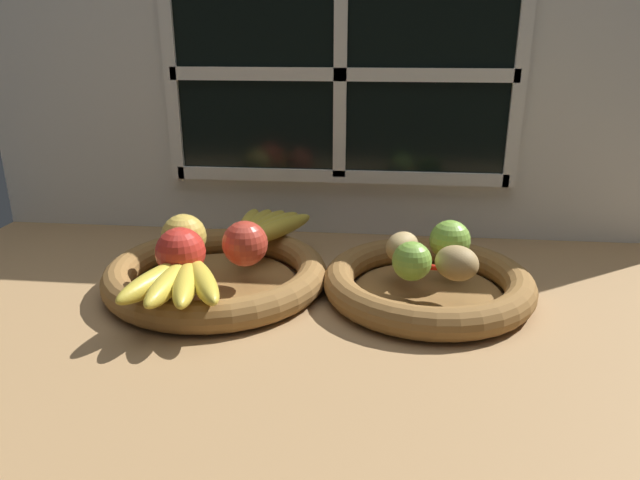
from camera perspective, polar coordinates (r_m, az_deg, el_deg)
ground_plane at (r=91.16cm, az=0.49°, el=-5.99°), size 140.00×90.00×3.00cm
back_wall at (r=112.31cm, az=2.08°, el=14.50°), size 140.00×4.60×55.00cm
fruit_bowl_left at (r=92.53cm, az=-10.20°, el=-3.43°), size 34.88×34.88×4.66cm
fruit_bowl_right at (r=89.38cm, az=10.58°, el=-4.31°), size 31.85×31.85×4.66cm
apple_red_front at (r=85.75cm, az=-13.59°, el=-1.16°), size 7.23×7.23×7.23cm
apple_red_right at (r=87.86cm, az=-7.41°, el=-0.35°), size 6.95×6.95×6.95cm
apple_golden_left at (r=92.59cm, az=-13.28°, el=0.35°), size 7.03×7.03×7.03cm
banana_bunch_front at (r=81.24cm, az=-13.71°, el=-3.86°), size 15.29×17.12×3.29cm
banana_bunch_back at (r=101.03cm, az=-5.71°, el=1.24°), size 13.45×19.71×3.08cm
potato_oblong at (r=90.20cm, az=8.12°, el=-0.65°), size 7.27×7.68×4.59cm
potato_small at (r=84.60cm, az=13.34°, el=-2.23°), size 8.33×8.08×5.04cm
lime_near at (r=83.18cm, az=9.04°, el=-2.07°), size 5.68×5.68×5.68cm
lime_far at (r=91.62cm, az=12.69°, el=-0.04°), size 6.34×6.34×6.34cm
chili_pepper at (r=86.91cm, az=10.92°, el=-2.63°), size 10.83×5.62×1.73cm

